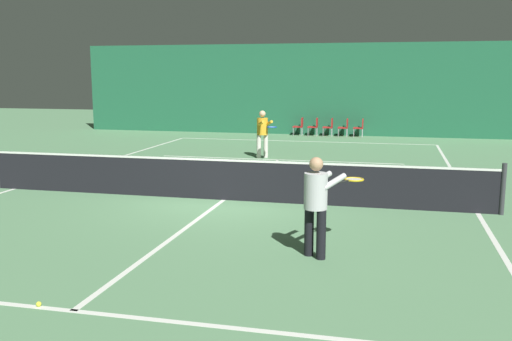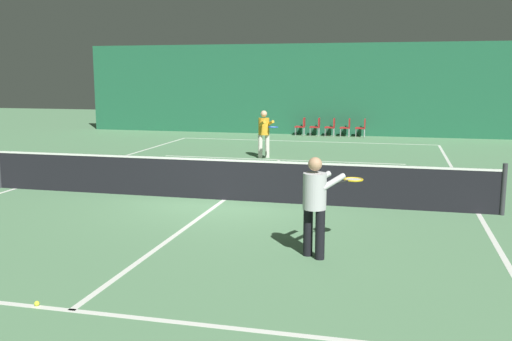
% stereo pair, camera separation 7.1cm
% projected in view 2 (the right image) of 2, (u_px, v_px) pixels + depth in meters
% --- Properties ---
extents(ground_plane, '(60.00, 60.00, 0.00)m').
position_uv_depth(ground_plane, '(224.00, 200.00, 13.08)').
color(ground_plane, '#56845B').
extents(backdrop_curtain, '(23.00, 0.12, 4.28)m').
position_uv_depth(backdrop_curtain, '(315.00, 90.00, 26.87)').
color(backdrop_curtain, '#1E5B3D').
rests_on(backdrop_curtain, ground).
extents(court_line_baseline_far, '(11.00, 0.10, 0.00)m').
position_uv_depth(court_line_baseline_far, '(305.00, 141.00, 24.48)').
color(court_line_baseline_far, silver).
rests_on(court_line_baseline_far, ground).
extents(court_line_service_far, '(8.25, 0.10, 0.00)m').
position_uv_depth(court_line_service_far, '(280.00, 160.00, 19.21)').
color(court_line_service_far, silver).
rests_on(court_line_service_far, ground).
extents(court_line_service_near, '(8.25, 0.10, 0.00)m').
position_uv_depth(court_line_service_near, '(71.00, 310.00, 6.96)').
color(court_line_service_near, silver).
rests_on(court_line_service_near, ground).
extents(court_line_sideline_left, '(0.10, 23.80, 0.00)m').
position_uv_depth(court_line_sideline_left, '(16.00, 188.00, 14.38)').
color(court_line_sideline_left, silver).
rests_on(court_line_sideline_left, ground).
extents(court_line_sideline_right, '(0.10, 23.80, 0.00)m').
position_uv_depth(court_line_sideline_right, '(478.00, 214.00, 11.79)').
color(court_line_sideline_right, silver).
rests_on(court_line_sideline_right, ground).
extents(court_line_centre, '(0.10, 12.80, 0.00)m').
position_uv_depth(court_line_centre, '(224.00, 200.00, 13.08)').
color(court_line_centre, silver).
rests_on(court_line_centre, ground).
extents(tennis_net, '(12.00, 0.10, 1.07)m').
position_uv_depth(tennis_net, '(224.00, 178.00, 13.00)').
color(tennis_net, black).
rests_on(tennis_net, ground).
extents(player_near, '(1.01, 1.29, 1.60)m').
position_uv_depth(player_near, '(316.00, 199.00, 8.87)').
color(player_near, black).
rests_on(player_near, ground).
extents(player_far, '(0.99, 1.32, 1.63)m').
position_uv_depth(player_far, '(264.00, 130.00, 19.49)').
color(player_far, beige).
rests_on(player_far, ground).
extents(courtside_chair_0, '(0.44, 0.44, 0.84)m').
position_uv_depth(courtside_chair_0, '(302.00, 125.00, 26.74)').
color(courtside_chair_0, '#99999E').
rests_on(courtside_chair_0, ground).
extents(courtside_chair_1, '(0.44, 0.44, 0.84)m').
position_uv_depth(courtside_chair_1, '(316.00, 126.00, 26.58)').
color(courtside_chair_1, '#99999E').
rests_on(courtside_chair_1, ground).
extents(courtside_chair_2, '(0.44, 0.44, 0.84)m').
position_uv_depth(courtside_chair_2, '(331.00, 126.00, 26.41)').
color(courtside_chair_2, '#99999E').
rests_on(courtside_chair_2, ground).
extents(courtside_chair_3, '(0.44, 0.44, 0.84)m').
position_uv_depth(courtside_chair_3, '(347.00, 126.00, 26.25)').
color(courtside_chair_3, '#99999E').
rests_on(courtside_chair_3, ground).
extents(courtside_chair_4, '(0.44, 0.44, 0.84)m').
position_uv_depth(courtside_chair_4, '(362.00, 127.00, 26.08)').
color(courtside_chair_4, '#99999E').
rests_on(courtside_chair_4, ground).
extents(tennis_ball, '(0.07, 0.07, 0.07)m').
position_uv_depth(tennis_ball, '(37.00, 304.00, 7.09)').
color(tennis_ball, '#D1DB33').
rests_on(tennis_ball, ground).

